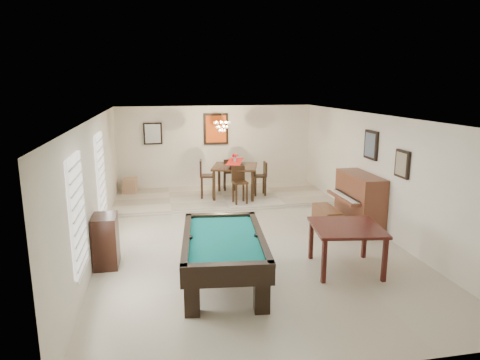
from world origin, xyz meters
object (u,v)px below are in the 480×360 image
object	(u,v)px
dining_chair_south	(240,185)
dining_chair_east	(260,178)
flower_vase	(235,157)
chandelier	(222,123)
apothecary_chest	(106,241)
dining_chair_west	(207,179)
square_table	(346,248)
piano_bench	(327,219)
upright_piano	(353,201)
dining_chair_north	(229,174)
corner_bench	(130,185)
pool_table	(224,261)
dining_table	(235,179)

from	to	relation	value
dining_chair_south	dining_chair_east	distance (m)	1.04
flower_vase	chandelier	size ratio (longest dim) A/B	0.39
apothecary_chest	dining_chair_west	xyz separation A→B (m)	(2.32, 4.00, 0.18)
square_table	piano_bench	size ratio (longest dim) A/B	1.24
square_table	upright_piano	xyz separation A→B (m)	(1.13, 2.08, 0.22)
dining_chair_south	dining_chair_north	size ratio (longest dim) A/B	1.03
piano_bench	apothecary_chest	distance (m)	4.80
square_table	corner_bench	xyz separation A→B (m)	(-4.04, 5.99, -0.07)
flower_vase	dining_chair_north	xyz separation A→B (m)	(-0.03, 0.78, -0.64)
piano_bench	flower_vase	xyz separation A→B (m)	(-1.57, 2.93, 0.97)
square_table	corner_bench	bearing A→B (deg)	124.00
pool_table	dining_chair_east	xyz separation A→B (m)	(1.84, 5.10, 0.20)
upright_piano	dining_chair_south	bearing A→B (deg)	136.10
chandelier	dining_chair_west	bearing A→B (deg)	-165.74
dining_chair_north	upright_piano	bearing A→B (deg)	126.68
piano_bench	dining_chair_west	distance (m)	3.79
square_table	dining_chair_north	xyz separation A→B (m)	(-1.12, 5.75, 0.19)
pool_table	dining_table	xyz separation A→B (m)	(1.12, 5.10, 0.22)
flower_vase	chandelier	distance (m)	1.03
dining_table	dining_chair_west	world-z (taller)	dining_chair_west
flower_vase	chandelier	xyz separation A→B (m)	(-0.34, 0.13, 0.96)
dining_table	chandelier	size ratio (longest dim) A/B	2.01
apothecary_chest	dining_chair_east	size ratio (longest dim) A/B	0.99
square_table	apothecary_chest	xyz separation A→B (m)	(-4.20, 0.98, 0.07)
square_table	flower_vase	bearing A→B (deg)	102.36
flower_vase	dining_chair_west	world-z (taller)	flower_vase
square_table	dining_chair_north	bearing A→B (deg)	101.05
dining_table	dining_chair_south	size ratio (longest dim) A/B	1.22
upright_piano	chandelier	distance (m)	4.25
dining_chair_east	upright_piano	bearing A→B (deg)	30.77
piano_bench	flower_vase	bearing A→B (deg)	118.20
dining_chair_east	chandelier	size ratio (longest dim) A/B	1.60
corner_bench	pool_table	bearing A→B (deg)	-73.34
pool_table	dining_chair_west	world-z (taller)	dining_chair_west
dining_chair_south	corner_bench	bearing A→B (deg)	142.68
dining_chair_south	square_table	bearing A→B (deg)	-81.84
dining_table	flower_vase	distance (m)	0.62
dining_table	dining_chair_north	bearing A→B (deg)	92.48
upright_piano	chandelier	xyz separation A→B (m)	(-2.56, 3.01, 1.57)
dining_chair_north	chandelier	distance (m)	1.76
pool_table	upright_piano	xyz separation A→B (m)	(3.34, 2.21, 0.23)
apothecary_chest	pool_table	bearing A→B (deg)	-29.31
dining_table	dining_chair_west	bearing A→B (deg)	179.04
dining_table	corner_bench	xyz separation A→B (m)	(-2.95, 1.03, -0.29)
corner_bench	chandelier	xyz separation A→B (m)	(2.62, -0.90, 1.87)
upright_piano	corner_bench	distance (m)	6.49
dining_chair_west	chandelier	world-z (taller)	chandelier
dining_chair_south	dining_chair_north	world-z (taller)	dining_chair_south
dining_chair_east	chandelier	xyz separation A→B (m)	(-1.05, 0.12, 1.60)
dining_chair_south	corner_bench	distance (m)	3.46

